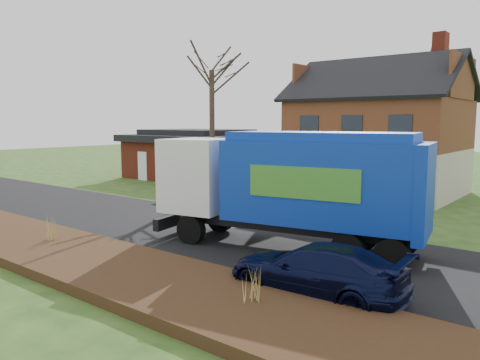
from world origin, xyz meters
The scene contains 12 objects.
ground centered at (0.00, 0.00, 0.00)m, with size 120.00×120.00×0.00m, color #244517.
road centered at (0.00, 0.00, 0.01)m, with size 80.00×7.00×0.02m, color black.
mulch_verge centered at (0.00, -5.30, 0.15)m, with size 80.00×3.50×0.30m, color black.
main_house centered at (1.49, 13.91, 4.03)m, with size 12.95×8.95×9.26m.
ranch_house centered at (-12.00, 13.00, 1.81)m, with size 9.80×8.20×3.70m.
garbage_truck centered at (4.64, 0.06, 2.29)m, with size 9.57×4.13×3.97m.
silver_sedan centered at (-4.34, 5.13, 0.68)m, with size 1.43×4.10×1.35m, color #AFB2B7.
navy_wagon centered at (7.43, -3.25, 0.66)m, with size 1.85×4.55×1.32m, color black.
tree_front_west centered at (-5.93, 7.92, 8.39)m, with size 3.42×3.42×10.18m.
tree_back centered at (1.66, 22.55, 8.71)m, with size 3.30×3.30×10.45m.
grass_clump_mid centered at (-1.83, -5.05, 0.72)m, with size 0.30×0.25×0.85m.
grass_clump_east centered at (6.86, -5.11, 0.71)m, with size 0.33×0.27×0.82m.
Camera 1 is at (12.90, -13.19, 4.31)m, focal length 35.00 mm.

